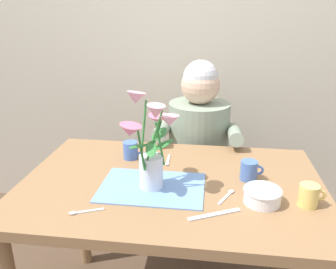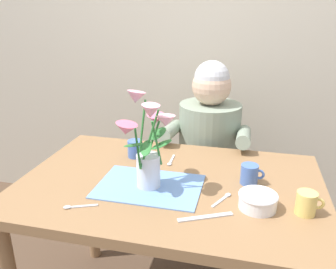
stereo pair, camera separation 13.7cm
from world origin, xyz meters
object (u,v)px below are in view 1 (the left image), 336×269
(flower_vase, at_px, (150,145))
(coffee_cup, at_px, (249,170))
(dinner_knife, at_px, (214,214))
(ceramic_bowl, at_px, (262,195))
(tea_cup, at_px, (309,195))
(ceramic_mug, at_px, (131,150))
(seated_person, at_px, (198,159))

(flower_vase, relative_size, coffee_cup, 3.89)
(flower_vase, xyz_separation_m, dinner_knife, (0.25, -0.16, -0.18))
(dinner_knife, relative_size, coffee_cup, 2.04)
(ceramic_bowl, height_order, dinner_knife, ceramic_bowl)
(flower_vase, xyz_separation_m, ceramic_bowl, (0.41, -0.05, -0.15))
(ceramic_bowl, bearing_deg, flower_vase, 172.52)
(flower_vase, height_order, ceramic_bowl, flower_vase)
(tea_cup, distance_m, ceramic_mug, 0.77)
(flower_vase, distance_m, ceramic_bowl, 0.44)
(coffee_cup, xyz_separation_m, ceramic_mug, (-0.52, 0.14, 0.00))
(tea_cup, bearing_deg, coffee_cup, 137.86)
(seated_person, xyz_separation_m, dinner_knife, (0.09, -0.84, 0.18))
(dinner_knife, bearing_deg, flower_vase, 121.22)
(ceramic_bowl, distance_m, tea_cup, 0.16)
(coffee_cup, height_order, ceramic_mug, same)
(dinner_knife, relative_size, ceramic_mug, 2.04)
(seated_person, relative_size, dinner_knife, 5.97)
(coffee_cup, bearing_deg, ceramic_mug, 164.84)
(coffee_cup, bearing_deg, flower_vase, -162.51)
(ceramic_bowl, bearing_deg, ceramic_mug, 150.27)
(ceramic_bowl, bearing_deg, coffee_cup, 100.35)
(ceramic_bowl, distance_m, ceramic_mug, 0.63)
(dinner_knife, xyz_separation_m, ceramic_mug, (-0.38, 0.42, 0.04))
(ceramic_bowl, xyz_separation_m, tea_cup, (0.16, 0.00, 0.01))
(seated_person, xyz_separation_m, ceramic_bowl, (0.26, -0.73, 0.21))
(tea_cup, bearing_deg, ceramic_bowl, -179.03)
(ceramic_mug, bearing_deg, seated_person, 55.22)
(flower_vase, distance_m, coffee_cup, 0.42)
(seated_person, xyz_separation_m, tea_cup, (0.42, -0.73, 0.22))
(coffee_cup, bearing_deg, ceramic_bowl, -79.65)
(seated_person, distance_m, coffee_cup, 0.64)
(dinner_knife, height_order, tea_cup, tea_cup)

